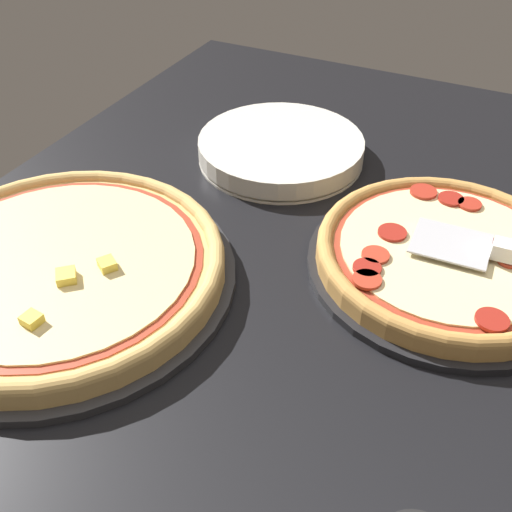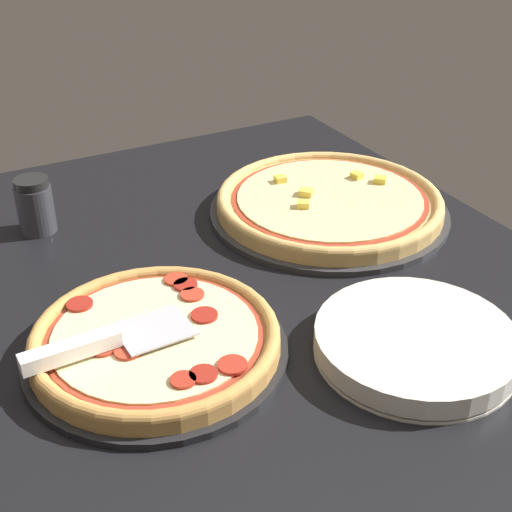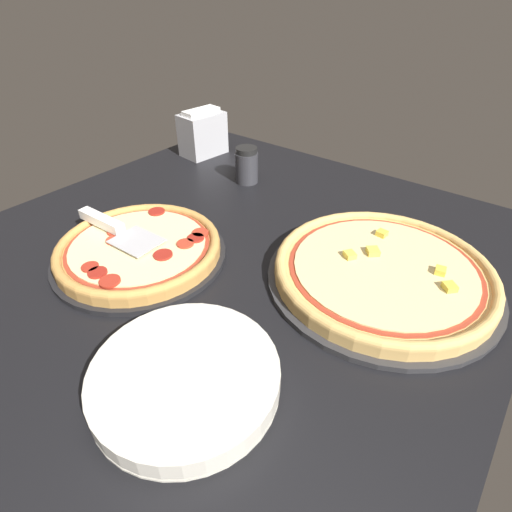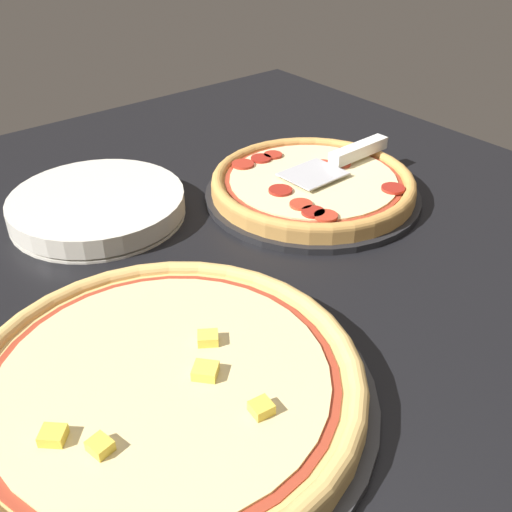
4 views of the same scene
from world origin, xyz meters
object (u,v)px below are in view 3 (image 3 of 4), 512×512
at_px(pizza_front, 139,247).
at_px(plate_stack, 185,377).
at_px(pizza_back, 383,270).
at_px(parmesan_shaker, 247,165).
at_px(napkin_holder, 203,133).
at_px(serving_spatula, 109,225).

bearing_deg(pizza_front, plate_stack, 61.89).
distance_m(pizza_back, parmesan_shaker, 0.49).
distance_m(pizza_front, napkin_holder, 0.55).
height_order(pizza_back, serving_spatula, serving_spatula).
distance_m(serving_spatula, parmesan_shaker, 0.40).
bearing_deg(pizza_back, pizza_front, -61.23).
bearing_deg(parmesan_shaker, napkin_holder, -107.70).
height_order(plate_stack, napkin_holder, napkin_holder).
xyz_separation_m(plate_stack, napkin_holder, (-0.62, -0.57, 0.05)).
bearing_deg(plate_stack, serving_spatula, -112.01).
relative_size(pizza_front, plate_stack, 1.23).
height_order(serving_spatula, napkin_holder, napkin_holder).
bearing_deg(pizza_back, serving_spatula, -65.02).
height_order(serving_spatula, plate_stack, serving_spatula).
bearing_deg(serving_spatula, plate_stack, 67.99).
xyz_separation_m(parmesan_shaker, napkin_holder, (-0.07, -0.23, 0.02)).
relative_size(pizza_back, parmesan_shaker, 4.13).
relative_size(serving_spatula, napkin_holder, 1.55).
distance_m(plate_stack, parmesan_shaker, 0.65).
distance_m(plate_stack, napkin_holder, 0.84).
height_order(pizza_front, pizza_back, pizza_back).
height_order(pizza_front, napkin_holder, napkin_holder).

